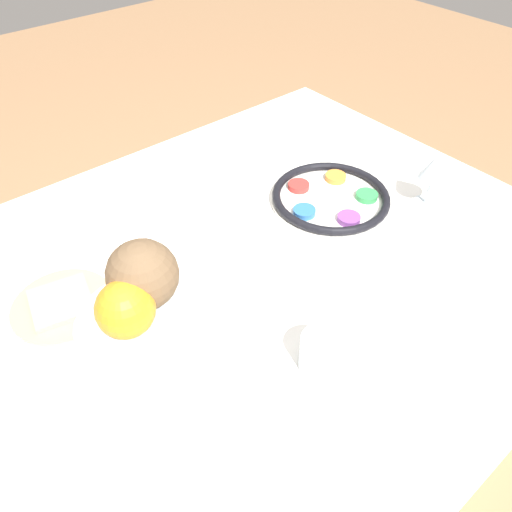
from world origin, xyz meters
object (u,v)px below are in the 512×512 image
seder_plate (331,198)px  fruit_stand (145,328)px  bread_plate (62,304)px  napkin_roll (136,232)px  wine_glass (435,168)px  coconut (143,275)px  cup_near (322,353)px  orange_fruit (125,309)px

seder_plate → fruit_stand: 0.59m
bread_plate → napkin_roll: size_ratio=1.21×
seder_plate → bread_plate: seder_plate is taller
wine_glass → bread_plate: (0.81, -0.25, -0.09)m
fruit_stand → napkin_roll: fruit_stand is taller
coconut → bread_plate: coconut is taller
seder_plate → fruit_stand: (0.57, 0.13, 0.08)m
wine_glass → napkin_roll: (0.61, -0.33, -0.07)m
fruit_stand → bread_plate: 0.25m
fruit_stand → napkin_roll: bearing=-115.3°
fruit_stand → napkin_roll: (-0.14, -0.30, -0.07)m
napkin_roll → cup_near: cup_near is taller
seder_plate → cup_near: (0.35, 0.32, 0.02)m
napkin_roll → cup_near: 0.50m
bread_plate → napkin_roll: (-0.21, -0.08, 0.02)m
cup_near → wine_glass: bearing=-162.4°
wine_glass → cup_near: 0.56m
seder_plate → orange_fruit: size_ratio=3.11×
coconut → cup_near: size_ratio=1.49×
fruit_stand → seder_plate: bearing=-167.5°
wine_glass → coconut: size_ratio=1.18×
orange_fruit → bread_plate: (0.04, -0.23, -0.16)m
coconut → napkin_roll: (-0.12, -0.27, -0.15)m
bread_plate → seder_plate: bearing=171.2°
bread_plate → cup_near: cup_near is taller
wine_glass → fruit_stand: bearing=-1.7°
orange_fruit → bread_plate: size_ratio=0.47×
seder_plate → napkin_roll: (0.43, -0.18, 0.01)m
coconut → bread_plate: size_ratio=0.59×
orange_fruit → wine_glass: bearing=178.8°
wine_glass → bread_plate: size_ratio=0.70×
seder_plate → coconut: coconut is taller
bread_plate → fruit_stand: bearing=106.3°
orange_fruit → cup_near: 0.33m
orange_fruit → fruit_stand: bearing=-167.0°
napkin_roll → coconut: bearing=67.2°
orange_fruit → napkin_roll: (-0.17, -0.31, -0.14)m
orange_fruit → coconut: coconut is taller
coconut → napkin_roll: bearing=-112.8°
wine_glass → seder_plate: bearing=-40.2°
cup_near → orange_fruit: bearing=-36.7°
seder_plate → bread_plate: 0.65m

